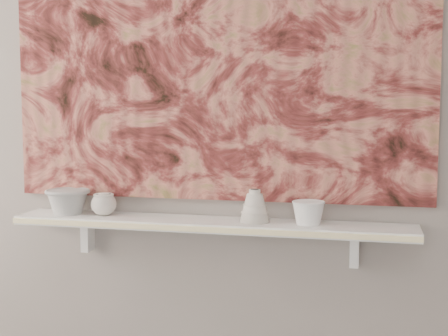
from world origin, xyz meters
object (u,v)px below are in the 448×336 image
(cup_cream, at_px, (104,204))
(bowl_grey, at_px, (68,201))
(painting, at_px, (215,43))
(shelf, at_px, (210,224))
(bell_vessel, at_px, (255,206))
(bowl_white, at_px, (308,213))

(cup_cream, bearing_deg, bowl_grey, 180.00)
(painting, relative_size, bowl_grey, 9.26)
(bowl_grey, distance_m, cup_cream, 0.14)
(shelf, xyz_separation_m, bell_vessel, (0.16, 0.00, 0.07))
(shelf, height_order, cup_cream, cup_cream)
(bowl_grey, relative_size, bell_vessel, 1.45)
(bell_vessel, height_order, bowl_white, bell_vessel)
(painting, xyz_separation_m, cup_cream, (-0.39, -0.08, -0.57))
(bowl_grey, bearing_deg, bowl_white, 0.00)
(painting, bearing_deg, shelf, -90.00)
(painting, height_order, bowl_grey, painting)
(shelf, relative_size, cup_cream, 15.48)
(bell_vessel, bearing_deg, bowl_white, 0.00)
(painting, bearing_deg, bowl_grey, -171.43)
(shelf, relative_size, bell_vessel, 12.49)
(cup_cream, bearing_deg, bowl_white, 0.00)
(painting, height_order, bell_vessel, painting)
(bowl_grey, relative_size, cup_cream, 1.79)
(shelf, relative_size, bowl_grey, 8.64)
(cup_cream, bearing_deg, bell_vessel, 0.00)
(bell_vessel, bearing_deg, cup_cream, 180.00)
(bowl_grey, distance_m, bowl_white, 0.87)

